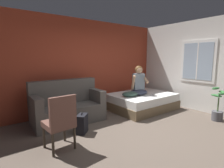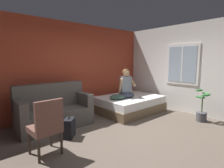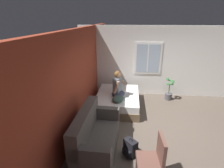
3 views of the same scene
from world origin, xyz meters
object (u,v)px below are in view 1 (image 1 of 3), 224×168
at_px(couch, 68,106).
at_px(potted_plant, 218,109).
at_px(bed, 142,101).
at_px(throw_pillow, 130,94).
at_px(cell_phone, 153,95).
at_px(backpack, 82,124).
at_px(side_chair, 60,121).
at_px(person_seated, 139,83).

height_order(couch, potted_plant, couch).
xyz_separation_m(bed, couch, (-2.30, 0.34, 0.16)).
relative_size(throw_pillow, cell_phone, 3.33).
distance_m(backpack, potted_plant, 3.42).
relative_size(bed, side_chair, 1.99).
relative_size(couch, person_seated, 1.96).
bearing_deg(backpack, side_chair, -145.62).
distance_m(side_chair, cell_phone, 3.13).
bearing_deg(backpack, couch, 87.87).
distance_m(cell_phone, potted_plant, 1.70).
height_order(person_seated, cell_phone, person_seated).
bearing_deg(bed, side_chair, -163.24).
height_order(couch, side_chair, couch).
relative_size(cell_phone, potted_plant, 0.17).
distance_m(person_seated, backpack, 2.31).
bearing_deg(person_seated, potted_plant, -63.41).
xyz_separation_m(side_chair, potted_plant, (3.73, -1.01, -0.23)).
xyz_separation_m(bed, throw_pillow, (-0.55, -0.05, 0.31)).
height_order(side_chair, potted_plant, side_chair).
xyz_separation_m(couch, person_seated, (2.14, -0.35, 0.44)).
relative_size(side_chair, backpack, 2.14).
bearing_deg(person_seated, backpack, -168.13).
bearing_deg(cell_phone, bed, 159.72).
xyz_separation_m(couch, backpack, (-0.03, -0.81, -0.20)).
distance_m(couch, throw_pillow, 1.80).
bearing_deg(cell_phone, person_seated, -179.69).
height_order(bed, cell_phone, cell_phone).
xyz_separation_m(person_seated, backpack, (-2.17, -0.46, -0.64)).
height_order(side_chair, person_seated, person_seated).
bearing_deg(potted_plant, cell_phone, 112.46).
distance_m(backpack, cell_phone, 2.49).
relative_size(bed, backpack, 4.27).
bearing_deg(cell_phone, potted_plant, -20.06).
xyz_separation_m(person_seated, throw_pillow, (-0.39, -0.04, -0.29)).
bearing_deg(side_chair, throw_pillow, 19.22).
height_order(cell_phone, potted_plant, potted_plant).
xyz_separation_m(side_chair, backpack, (0.61, 0.42, -0.34)).
xyz_separation_m(backpack, cell_phone, (2.47, 0.14, 0.29)).
height_order(couch, throw_pillow, couch).
distance_m(bed, throw_pillow, 0.63).
bearing_deg(side_chair, person_seated, 17.46).
distance_m(side_chair, potted_plant, 3.87).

